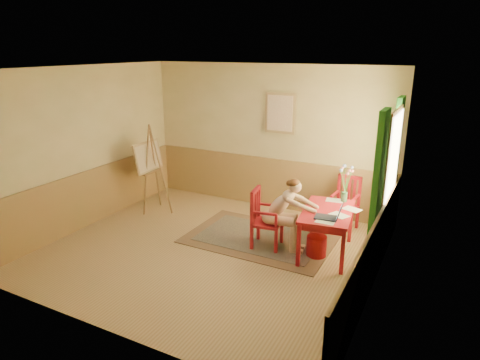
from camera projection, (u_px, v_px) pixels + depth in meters
The scene contains 14 objects.
room at pixel (208, 165), 6.26m from camera, with size 5.04×4.54×2.84m.
wainscot at pixel (234, 205), 7.21m from camera, with size 5.00×4.50×1.00m.
window at pixel (388, 171), 6.16m from camera, with size 0.12×2.01×2.20m.
wall_portrait at pixel (280, 113), 7.87m from camera, with size 0.60×0.05×0.76m.
rug at pixel (260, 238), 7.09m from camera, with size 2.41×1.62×0.02m.
table at pixel (327, 216), 6.39m from camera, with size 0.87×1.28×0.72m.
chair_left at pixel (264, 218), 6.67m from camera, with size 0.50×0.49×0.97m.
chair_back at pixel (346, 204), 7.33m from camera, with size 0.45×0.47×0.95m.
figure at pixel (284, 211), 6.52m from camera, with size 0.91×0.45×1.19m.
laptop at pixel (330, 216), 6.04m from camera, with size 0.41×0.27×0.23m.
papers at pixel (338, 211), 6.33m from camera, with size 0.65×1.12×0.00m.
vase at pixel (345, 185), 6.66m from camera, with size 0.20×0.30×0.60m.
wastebasket at pixel (317, 246), 6.45m from camera, with size 0.31×0.31×0.33m, color red.
easel at pixel (150, 160), 8.03m from camera, with size 0.58×0.76×1.72m.
Camera 1 is at (3.18, -5.15, 3.08)m, focal length 31.44 mm.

